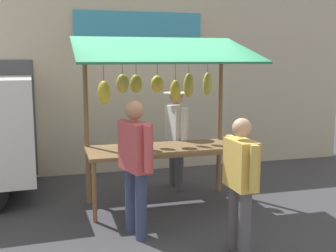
{
  "coord_description": "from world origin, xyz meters",
  "views": [
    {
      "loc": [
        1.52,
        5.85,
        2.18
      ],
      "look_at": [
        0.0,
        0.3,
        1.25
      ],
      "focal_mm": 45.1,
      "sensor_mm": 36.0,
      "label": 1
    }
  ],
  "objects": [
    {
      "name": "ground_plane",
      "position": [
        0.0,
        0.0,
        0.0
      ],
      "size": [
        40.0,
        40.0,
        0.0
      ],
      "primitive_type": "plane",
      "color": "#38383D"
    },
    {
      "name": "street_backdrop",
      "position": [
        0.06,
        -2.2,
        1.7
      ],
      "size": [
        9.0,
        0.3,
        3.4
      ],
      "color": "#B2A893",
      "rests_on": "ground"
    },
    {
      "name": "market_stall",
      "position": [
        0.02,
        -0.06,
        1.56
      ],
      "size": [
        2.5,
        1.46,
        2.5
      ],
      "color": "brown",
      "rests_on": "ground"
    },
    {
      "name": "vendor_with_sunhat",
      "position": [
        -0.43,
        -0.75,
        0.98
      ],
      "size": [
        0.43,
        0.7,
        1.66
      ],
      "rotation": [
        0.0,
        0.0,
        1.66
      ],
      "color": "#4C4C51",
      "rests_on": "ground"
    },
    {
      "name": "shopper_with_ponytail",
      "position": [
        0.59,
        0.96,
        0.98
      ],
      "size": [
        0.35,
        0.69,
        1.68
      ],
      "rotation": [
        0.0,
        0.0,
        -1.28
      ],
      "color": "navy",
      "rests_on": "ground"
    },
    {
      "name": "shopper_with_shopping_bag",
      "position": [
        -0.43,
        1.74,
        0.88
      ],
      "size": [
        0.24,
        0.67,
        1.54
      ],
      "rotation": [
        0.0,
        0.0,
        -1.54
      ],
      "color": "#4C4C51",
      "rests_on": "ground"
    }
  ]
}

